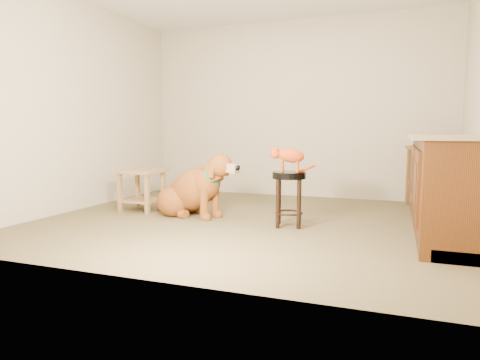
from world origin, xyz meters
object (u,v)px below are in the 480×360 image
at_px(wood_stool, 426,176).
at_px(side_table, 142,184).
at_px(padded_stool, 289,188).
at_px(tabby_kitten, 288,156).
at_px(golden_retriever, 194,191).

bearing_deg(wood_stool, side_table, -156.07).
xyz_separation_m(padded_stool, tabby_kitten, (-0.01, -0.00, 0.32)).
relative_size(padded_stool, golden_retriever, 0.47).
bearing_deg(side_table, wood_stool, 23.93).
relative_size(wood_stool, side_table, 1.55).
xyz_separation_m(wood_stool, tabby_kitten, (-1.39, -1.71, 0.31)).
xyz_separation_m(padded_stool, wood_stool, (1.38, 1.70, 0.01)).
distance_m(side_table, golden_retriever, 0.76).
bearing_deg(tabby_kitten, side_table, 161.19).
height_order(side_table, tabby_kitten, tabby_kitten).
height_order(padded_stool, side_table, padded_stool).
bearing_deg(padded_stool, golden_retriever, 172.76).
height_order(golden_retriever, tabby_kitten, tabby_kitten).
height_order(padded_stool, wood_stool, wood_stool).
bearing_deg(side_table, padded_stool, -7.38).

